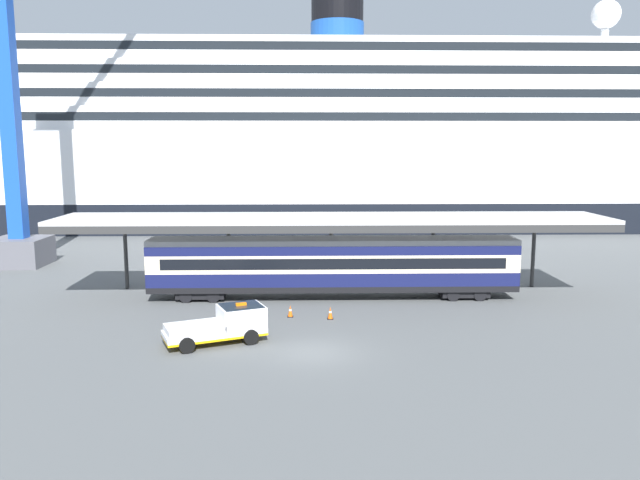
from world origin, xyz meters
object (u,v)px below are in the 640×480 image
train_carriage (333,264)px  traffic_cone_mid (330,313)px  traffic_cone_near (290,311)px  dockside_crane (18,89)px  cruise_ship (282,143)px  service_truck (224,324)px

train_carriage → traffic_cone_mid: size_ratio=32.29×
traffic_cone_near → dockside_crane: size_ratio=0.01×
cruise_ship → traffic_cone_mid: size_ratio=206.30×
train_carriage → service_truck: 11.32m
train_carriage → service_truck: (-6.15, -9.41, -1.32)m
cruise_ship → dockside_crane: 38.81m
cruise_ship → train_carriage: (5.10, -44.77, -8.37)m
cruise_ship → service_truck: 55.05m
train_carriage → traffic_cone_mid: train_carriage is taller
traffic_cone_mid → dockside_crane: bearing=145.5°
dockside_crane → traffic_cone_near: bearing=-36.3°
dockside_crane → cruise_ship: bearing=57.6°
train_carriage → traffic_cone_mid: bearing=-94.4°
cruise_ship → traffic_cone_mid: cruise_ship is taller
train_carriage → traffic_cone_near: 5.79m
cruise_ship → dockside_crane: (-20.67, -32.56, 4.30)m
dockside_crane → traffic_cone_mid: bearing=-34.5°
traffic_cone_near → dockside_crane: bearing=143.7°
train_carriage → dockside_crane: bearing=154.7°
traffic_cone_mid → traffic_cone_near: bearing=167.3°
traffic_cone_near → traffic_cone_mid: 2.46m
train_carriage → traffic_cone_near: train_carriage is taller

